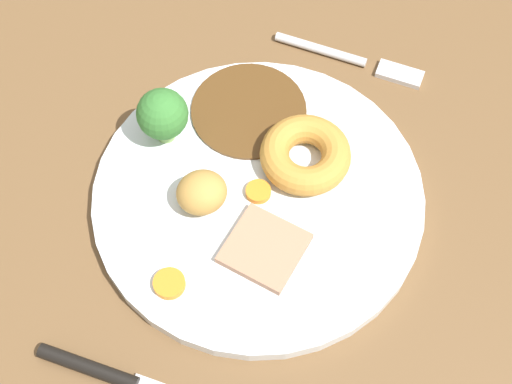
{
  "coord_description": "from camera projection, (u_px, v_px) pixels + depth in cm",
  "views": [
    {
      "loc": [
        29.86,
        13.15,
        64.14
      ],
      "look_at": [
        0.47,
        -0.81,
        6.0
      ],
      "focal_mm": 53.84,
      "sensor_mm": 36.0,
      "label": 1
    }
  ],
  "objects": [
    {
      "name": "knife",
      "position": [
        127.0,
        381.0,
        0.6
      ],
      "size": [
        3.39,
        18.55,
        1.2
      ],
      "rotation": [
        0.0,
        0.0,
        1.68
      ],
      "color": "black",
      "rests_on": "dining_table"
    },
    {
      "name": "dining_table",
      "position": [
        266.0,
        214.0,
        0.7
      ],
      "size": [
        120.0,
        84.0,
        3.6
      ],
      "primitive_type": "cube",
      "color": "brown",
      "rests_on": "ground"
    },
    {
      "name": "carrot_coin_front",
      "position": [
        256.0,
        196.0,
        0.67
      ],
      "size": [
        2.26,
        2.26,
        0.63
      ],
      "primitive_type": "cylinder",
      "color": "orange",
      "rests_on": "dinner_plate"
    },
    {
      "name": "carrot_coin_back",
      "position": [
        169.0,
        284.0,
        0.63
      ],
      "size": [
        2.68,
        2.68,
        0.69
      ],
      "primitive_type": "cylinder",
      "color": "orange",
      "rests_on": "dinner_plate"
    },
    {
      "name": "roast_potato_left",
      "position": [
        202.0,
        192.0,
        0.66
      ],
      "size": [
        6.05,
        6.04,
        3.45
      ],
      "primitive_type": "ellipsoid",
      "rotation": [
        0.0,
        0.0,
        2.39
      ],
      "color": "#BC8C42",
      "rests_on": "dinner_plate"
    },
    {
      "name": "yorkshire_pudding",
      "position": [
        305.0,
        155.0,
        0.68
      ],
      "size": [
        8.17,
        8.17,
        2.65
      ],
      "primitive_type": "torus",
      "color": "#C68938",
      "rests_on": "dinner_plate"
    },
    {
      "name": "dinner_plate",
      "position": [
        256.0,
        201.0,
        0.68
      ],
      "size": [
        29.43,
        29.43,
        1.4
      ],
      "primitive_type": "cylinder",
      "color": "white",
      "rests_on": "dining_table"
    },
    {
      "name": "meat_slice_main",
      "position": [
        265.0,
        248.0,
        0.65
      ],
      "size": [
        6.5,
        6.58,
        0.8
      ],
      "primitive_type": "cube",
      "rotation": [
        0.0,
        0.0,
        4.64
      ],
      "color": "tan",
      "rests_on": "dinner_plate"
    },
    {
      "name": "gravy_pool",
      "position": [
        249.0,
        110.0,
        0.72
      ],
      "size": [
        10.87,
        10.87,
        0.3
      ],
      "primitive_type": "cylinder",
      "color": "#563819",
      "rests_on": "dinner_plate"
    },
    {
      "name": "broccoli_floret",
      "position": [
        163.0,
        115.0,
        0.68
      ],
      "size": [
        4.66,
        4.66,
        5.81
      ],
      "color": "#8CB766",
      "rests_on": "dinner_plate"
    },
    {
      "name": "fork",
      "position": [
        353.0,
        60.0,
        0.76
      ],
      "size": [
        2.53,
        15.31,
        0.9
      ],
      "rotation": [
        0.0,
        0.0,
        1.64
      ],
      "color": "silver",
      "rests_on": "dining_table"
    }
  ]
}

